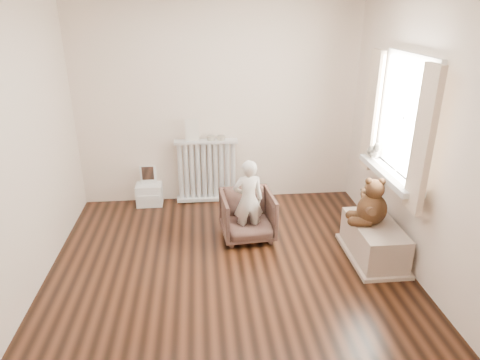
{
  "coord_description": "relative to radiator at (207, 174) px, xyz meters",
  "views": [
    {
      "loc": [
        -0.25,
        -3.6,
        2.48
      ],
      "look_at": [
        0.15,
        0.45,
        0.8
      ],
      "focal_mm": 32.0,
      "sensor_mm": 36.0,
      "label": 1
    }
  ],
  "objects": [
    {
      "name": "tin_b",
      "position": [
        0.2,
        0.0,
        0.5
      ],
      "size": [
        0.1,
        0.1,
        0.05
      ],
      "primitive_type": "cylinder",
      "color": "#A59E8C",
      "rests_on": "radiator"
    },
    {
      "name": "radiator",
      "position": [
        0.0,
        0.0,
        0.0
      ],
      "size": [
        0.81,
        0.15,
        0.86
      ],
      "primitive_type": "cube",
      "color": "silver",
      "rests_on": "floor"
    },
    {
      "name": "back_wall",
      "position": [
        0.17,
        0.12,
        0.91
      ],
      "size": [
        3.6,
        0.02,
        2.6
      ],
      "primitive_type": "cube",
      "color": "white",
      "rests_on": "ground"
    },
    {
      "name": "child",
      "position": [
        0.43,
        -1.05,
        0.09
      ],
      "size": [
        0.36,
        0.25,
        0.93
      ],
      "primitive_type": "imported",
      "rotation": [
        0.0,
        0.0,
        3.22
      ],
      "color": "white",
      "rests_on": "armchair"
    },
    {
      "name": "toy_vanity",
      "position": [
        -0.77,
        -0.03,
        -0.11
      ],
      "size": [
        0.33,
        0.24,
        0.53
      ],
      "primitive_type": "cube",
      "color": "silver",
      "rests_on": "floor"
    },
    {
      "name": "front_wall",
      "position": [
        0.17,
        -3.48,
        0.91
      ],
      "size": [
        3.6,
        0.02,
        2.6
      ],
      "primitive_type": "cube",
      "color": "white",
      "rests_on": "ground"
    },
    {
      "name": "right_wall",
      "position": [
        1.97,
        -1.68,
        0.91
      ],
      "size": [
        0.02,
        3.6,
        2.6
      ],
      "primitive_type": "cube",
      "color": "white",
      "rests_on": "ground"
    },
    {
      "name": "window",
      "position": [
        1.93,
        -1.38,
        1.06
      ],
      "size": [
        0.03,
        0.9,
        1.1
      ],
      "primitive_type": "cube",
      "color": "white",
      "rests_on": "right_wall"
    },
    {
      "name": "toy_bench",
      "position": [
        1.69,
        -1.56,
        -0.19
      ],
      "size": [
        0.44,
        0.83,
        0.39
      ],
      "primitive_type": "cube",
      "color": "#BAA590",
      "rests_on": "floor"
    },
    {
      "name": "plush_cat",
      "position": [
        1.83,
        -0.98,
        0.61
      ],
      "size": [
        0.18,
        0.26,
        0.2
      ],
      "primitive_type": null,
      "rotation": [
        0.0,
        0.0,
        0.16
      ],
      "color": "#696259",
      "rests_on": "window_sill"
    },
    {
      "name": "window_sill",
      "position": [
        1.84,
        -1.38,
        0.48
      ],
      "size": [
        0.22,
        1.1,
        0.06
      ],
      "primitive_type": "cube",
      "color": "silver",
      "rests_on": "right_wall"
    },
    {
      "name": "tin_a",
      "position": [
        0.06,
        0.0,
        0.5
      ],
      "size": [
        0.09,
        0.09,
        0.06
      ],
      "primitive_type": "cylinder",
      "color": "#A59E8C",
      "rests_on": "radiator"
    },
    {
      "name": "curtain_right",
      "position": [
        1.82,
        -0.81,
        1.0
      ],
      "size": [
        0.06,
        0.26,
        1.3
      ],
      "primitive_type": "cube",
      "color": "beige",
      "rests_on": "right_wall"
    },
    {
      "name": "teddy_bear",
      "position": [
        1.64,
        -1.53,
        0.28
      ],
      "size": [
        0.45,
        0.38,
        0.49
      ],
      "primitive_type": null,
      "rotation": [
        0.0,
        0.0,
        -0.19
      ],
      "color": "#321C0E",
      "rests_on": "toy_bench"
    },
    {
      "name": "paper_doll",
      "position": [
        -0.17,
        0.0,
        0.61
      ],
      "size": [
        0.17,
        0.02,
        0.29
      ],
      "primitive_type": "cube",
      "color": "beige",
      "rests_on": "radiator"
    },
    {
      "name": "armchair",
      "position": [
        0.43,
        -1.0,
        -0.12
      ],
      "size": [
        0.62,
        0.63,
        0.54
      ],
      "primitive_type": "imported",
      "rotation": [
        0.0,
        0.0,
        0.08
      ],
      "color": "#51342B",
      "rests_on": "floor"
    },
    {
      "name": "floor",
      "position": [
        0.17,
        -1.68,
        -0.39
      ],
      "size": [
        3.6,
        3.6,
        0.01
      ],
      "primitive_type": "cube",
      "color": "black",
      "rests_on": "ground"
    },
    {
      "name": "left_wall",
      "position": [
        -1.63,
        -1.68,
        0.91
      ],
      "size": [
        0.02,
        3.6,
        2.6
      ],
      "primitive_type": "cube",
      "color": "white",
      "rests_on": "ground"
    },
    {
      "name": "curtain_left",
      "position": [
        1.82,
        -1.95,
        1.0
      ],
      "size": [
        0.06,
        0.26,
        1.3
      ],
      "primitive_type": "cube",
      "color": "beige",
      "rests_on": "right_wall"
    }
  ]
}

